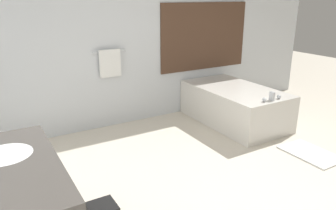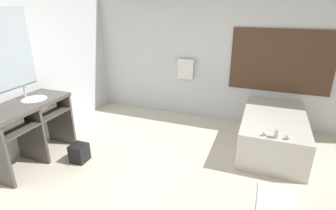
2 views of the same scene
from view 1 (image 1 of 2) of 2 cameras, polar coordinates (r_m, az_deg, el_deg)
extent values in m
plane|color=beige|center=(3.57, 8.53, -14.03)|extent=(16.00, 16.00, 0.00)
cube|color=silver|center=(4.96, -7.34, 11.91)|extent=(7.40, 0.06, 2.70)
cube|color=#4C3323|center=(5.65, 6.43, 11.78)|extent=(1.70, 0.02, 1.10)
cylinder|color=silver|center=(4.82, -10.21, 9.17)|extent=(0.50, 0.02, 0.02)
cube|color=white|center=(4.84, -10.05, 7.16)|extent=(0.32, 0.04, 0.40)
cube|color=#4C4742|center=(2.28, -25.98, -10.11)|extent=(0.59, 1.22, 0.05)
cube|color=#4C4742|center=(2.39, -25.19, -14.97)|extent=(0.56, 1.16, 0.02)
cylinder|color=white|center=(2.46, -26.27, -9.12)|extent=(0.35, 0.35, 0.14)
cube|color=#4C4742|center=(3.01, -25.88, -12.92)|extent=(0.55, 0.04, 0.87)
cylinder|color=white|center=(2.62, -25.21, -10.01)|extent=(0.13, 0.33, 0.13)
cube|color=silver|center=(5.23, 11.44, -0.01)|extent=(0.94, 1.66, 0.56)
ellipsoid|color=white|center=(5.20, 11.53, 1.33)|extent=(0.68, 1.19, 0.30)
cube|color=silver|center=(4.65, 17.65, 1.48)|extent=(0.04, 0.07, 0.12)
sphere|color=silver|center=(4.56, 16.43, 0.87)|extent=(0.06, 0.06, 0.06)
sphere|color=silver|center=(4.76, 18.75, 1.38)|extent=(0.06, 0.06, 0.06)
cube|color=white|center=(4.58, 23.64, -7.71)|extent=(0.47, 0.71, 0.02)
camera|label=2|loc=(3.15, 69.95, 12.42)|focal=28.00mm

